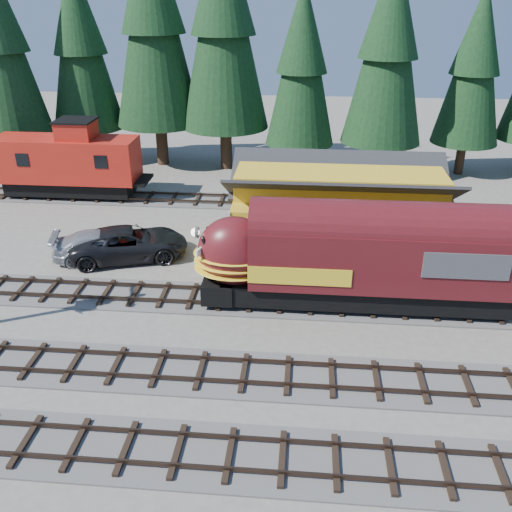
# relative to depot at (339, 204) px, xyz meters

# --- Properties ---
(ground) EXTENTS (120.00, 120.00, 0.00)m
(ground) POSITION_rel_depot_xyz_m (0.00, -10.50, -2.96)
(ground) COLOR #6B665B
(ground) RESTS_ON ground
(track_spur) EXTENTS (32.00, 3.20, 0.33)m
(track_spur) POSITION_rel_depot_xyz_m (-10.00, 7.50, -2.90)
(track_spur) COLOR #4C4947
(track_spur) RESTS_ON ground
(depot) EXTENTS (12.80, 7.00, 5.30)m
(depot) POSITION_rel_depot_xyz_m (0.00, 0.00, 0.00)
(depot) COLOR gold
(depot) RESTS_ON ground
(conifer_backdrop) EXTENTS (78.41, 22.83, 17.30)m
(conifer_backdrop) POSITION_rel_depot_xyz_m (3.98, 14.34, 7.24)
(conifer_backdrop) COLOR black
(conifer_backdrop) RESTS_ON ground
(locomotive) EXTENTS (15.43, 3.07, 4.19)m
(locomotive) POSITION_rel_depot_xyz_m (0.16, -6.50, -0.50)
(locomotive) COLOR black
(locomotive) RESTS_ON ground
(caboose) EXTENTS (10.30, 2.99, 5.36)m
(caboose) POSITION_rel_depot_xyz_m (-19.23, 7.50, -0.31)
(caboose) COLOR black
(caboose) RESTS_ON ground
(pickup_truck_a) EXTENTS (7.33, 4.93, 1.87)m
(pickup_truck_a) POSITION_rel_depot_xyz_m (-12.00, -2.18, -2.03)
(pickup_truck_a) COLOR black
(pickup_truck_a) RESTS_ON ground
(pickup_truck_b) EXTENTS (6.22, 3.63, 1.69)m
(pickup_truck_b) POSITION_rel_depot_xyz_m (-13.36, -2.46, -2.12)
(pickup_truck_b) COLOR #A2A4AA
(pickup_truck_b) RESTS_ON ground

